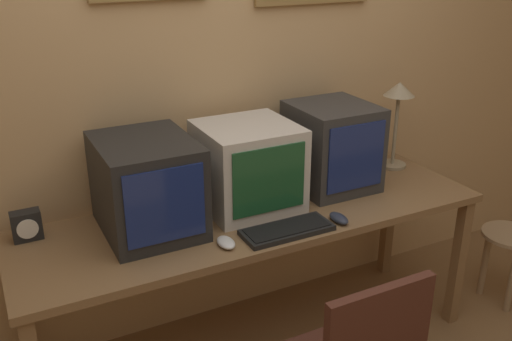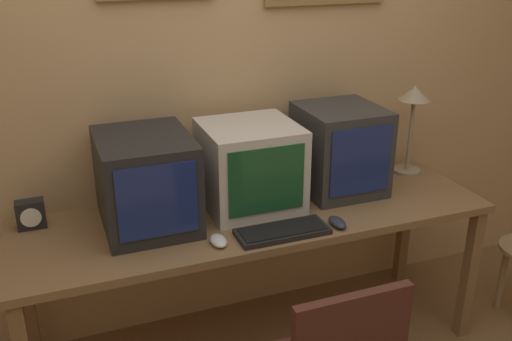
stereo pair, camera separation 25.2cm
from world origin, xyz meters
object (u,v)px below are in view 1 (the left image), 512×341
monitor_right (332,146)px  side_stool (508,250)px  desk_lamp (398,103)px  monitor_left (147,186)px  monitor_center (248,166)px  mouse_far_corner (226,243)px  keyboard_main (287,230)px  mouse_near_keyboard (339,218)px  desk_clock (27,226)px

monitor_right → side_stool: (0.95, -0.38, -0.64)m
monitor_right → desk_lamp: 0.48m
desk_lamp → monitor_left: bearing=-176.0°
monitor_center → side_stool: size_ratio=0.99×
mouse_far_corner → desk_lamp: desk_lamp is taller
mouse_far_corner → side_stool: mouse_far_corner is taller
monitor_left → monitor_right: bearing=2.0°
keyboard_main → mouse_far_corner: size_ratio=3.59×
mouse_near_keyboard → side_stool: bearing=-1.2°
monitor_right → mouse_far_corner: monitor_right is taller
monitor_center → mouse_far_corner: monitor_center is taller
monitor_left → desk_clock: monitor_left is taller
desk_lamp → monitor_right: bearing=-171.9°
side_stool → keyboard_main: bearing=178.2°
desk_clock → monitor_center: bearing=-7.2°
monitor_left → monitor_center: bearing=1.9°
monitor_left → keyboard_main: 0.62m
mouse_far_corner → desk_clock: size_ratio=0.88×
monitor_center → monitor_left: bearing=-178.1°
mouse_near_keyboard → monitor_center: bearing=129.5°
mouse_near_keyboard → desk_clock: size_ratio=0.92×
keyboard_main → desk_lamp: 1.04m
desk_clock → monitor_right: bearing=-4.1°
side_stool → desk_clock: bearing=168.5°
monitor_center → side_stool: monitor_center is taller
side_stool → monitor_left: bearing=169.7°
desk_clock → monitor_left: bearing=-15.9°
monitor_left → monitor_center: monitor_left is taller
monitor_right → mouse_near_keyboard: bearing=-118.6°
desk_lamp → monitor_center: bearing=-175.0°
mouse_far_corner → side_stool: 1.74m
monitor_right → mouse_near_keyboard: monitor_right is taller
monitor_left → desk_lamp: 1.42m
monitor_center → mouse_near_keyboard: monitor_center is taller
mouse_near_keyboard → mouse_far_corner: 0.53m
monitor_right → mouse_far_corner: 0.82m
monitor_center → side_stool: 1.60m
monitor_left → desk_lamp: bearing=4.0°
monitor_center → side_stool: (1.42, -0.36, -0.63)m
monitor_center → keyboard_main: size_ratio=1.06×
monitor_left → keyboard_main: bearing=-30.9°
monitor_right → desk_clock: monitor_right is taller
monitor_center → monitor_right: 0.47m
monitor_left → keyboard_main: monitor_left is taller
keyboard_main → mouse_far_corner: (-0.28, 0.01, 0.00)m
keyboard_main → desk_clock: bearing=156.0°
keyboard_main → mouse_near_keyboard: size_ratio=3.40×
mouse_near_keyboard → monitor_left: bearing=157.0°
mouse_far_corner → desk_lamp: (1.18, 0.39, 0.34)m
side_stool → mouse_far_corner: bearing=178.1°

